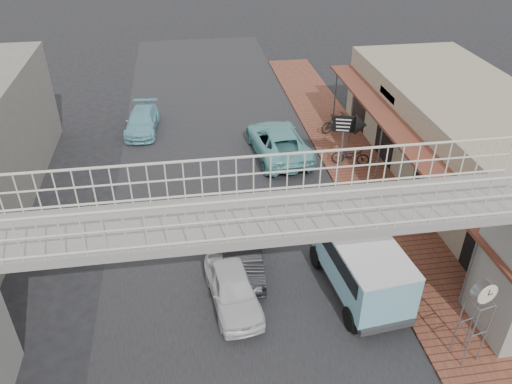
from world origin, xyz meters
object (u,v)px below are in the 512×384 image
object	(u,v)px
angkot_far	(142,121)
arrow_sign	(359,125)
angkot_van	(362,260)
motorcycle_far	(336,123)
dark_sedan	(241,251)
white_hatchback	(233,288)
angkot_curb	(278,141)
motorcycle_near	(350,156)
street_clock	(483,295)

from	to	relation	value
angkot_far	arrow_sign	world-z (taller)	arrow_sign
angkot_van	motorcycle_far	distance (m)	12.42
dark_sedan	arrow_sign	size ratio (longest dim) A/B	1.46
white_hatchback	angkot_van	bearing A→B (deg)	-8.96
angkot_van	white_hatchback	bearing A→B (deg)	171.99
motorcycle_far	arrow_sign	bearing A→B (deg)	160.73
motorcycle_far	angkot_curb	bearing A→B (deg)	101.52
angkot_far	motorcycle_far	distance (m)	10.74
white_hatchback	dark_sedan	size ratio (longest dim) A/B	0.91
angkot_far	dark_sedan	bearing A→B (deg)	-66.99
dark_sedan	motorcycle_far	bearing A→B (deg)	59.17
dark_sedan	angkot_curb	world-z (taller)	angkot_curb
angkot_van	motorcycle_near	distance (m)	8.85
motorcycle_near	arrow_sign	world-z (taller)	arrow_sign
street_clock	arrow_sign	size ratio (longest dim) A/B	1.08
white_hatchback	angkot_far	size ratio (longest dim) A/B	0.91
angkot_far	motorcycle_near	size ratio (longest dim) A/B	2.18
angkot_curb	motorcycle_far	size ratio (longest dim) A/B	2.91
angkot_van	angkot_far	bearing A→B (deg)	113.12
angkot_far	street_clock	bearing A→B (deg)	-55.11
dark_sedan	motorcycle_far	size ratio (longest dim) A/B	2.18
arrow_sign	white_hatchback	bearing A→B (deg)	-114.27
motorcycle_near	street_clock	xyz separation A→B (m)	(-0.21, -11.66, 1.99)
dark_sedan	motorcycle_far	world-z (taller)	dark_sedan
motorcycle_far	arrow_sign	size ratio (longest dim) A/B	0.67
angkot_curb	angkot_far	world-z (taller)	angkot_curb
angkot_far	arrow_sign	distance (m)	12.04
angkot_curb	motorcycle_near	size ratio (longest dim) A/B	2.91
motorcycle_far	street_clock	xyz separation A→B (m)	(-0.53, -15.27, 1.92)
motorcycle_near	white_hatchback	bearing A→B (deg)	159.14
street_clock	arrow_sign	world-z (taller)	street_clock
white_hatchback	angkot_curb	distance (m)	10.61
angkot_far	arrow_sign	xyz separation A→B (m)	(10.35, -5.91, 1.75)
motorcycle_near	arrow_sign	xyz separation A→B (m)	(0.12, -0.30, 1.74)
dark_sedan	angkot_curb	xyz separation A→B (m)	(2.95, 8.24, 0.08)
dark_sedan	arrow_sign	bearing A→B (deg)	46.49
angkot_curb	motorcycle_near	world-z (taller)	angkot_curb
angkot_van	street_clock	bearing A→B (deg)	-61.16
dark_sedan	arrow_sign	distance (m)	9.05
white_hatchback	arrow_sign	size ratio (longest dim) A/B	1.33
motorcycle_far	angkot_far	bearing A→B (deg)	62.92
white_hatchback	angkot_far	distance (m)	14.36
white_hatchback	motorcycle_near	size ratio (longest dim) A/B	1.99
angkot_curb	street_clock	distance (m)	13.84
angkot_curb	angkot_far	xyz separation A→B (m)	(-6.95, 3.90, -0.16)
angkot_curb	white_hatchback	bearing A→B (deg)	66.19
motorcycle_near	angkot_far	bearing A→B (deg)	79.33
motorcycle_near	street_clock	world-z (taller)	street_clock
street_clock	angkot_curb	bearing A→B (deg)	90.91
dark_sedan	street_clock	size ratio (longest dim) A/B	1.35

